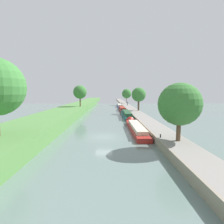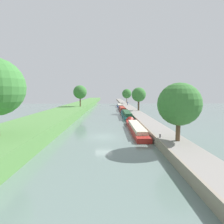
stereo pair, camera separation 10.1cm
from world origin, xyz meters
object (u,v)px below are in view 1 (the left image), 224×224
(narrowboat_teal, at_px, (126,114))
(mooring_bollard_far, at_px, (122,103))
(narrowboat_red, at_px, (136,127))
(person_walking, at_px, (128,103))
(narrowboat_blue, at_px, (119,106))
(mooring_bollard_near, at_px, (160,136))
(narrowboat_maroon, at_px, (122,109))

(narrowboat_teal, height_order, mooring_bollard_far, narrowboat_teal)
(narrowboat_red, height_order, person_walking, person_walking)
(narrowboat_red, xyz_separation_m, narrowboat_teal, (0.03, 17.71, 0.15))
(narrowboat_red, bearing_deg, narrowboat_blue, 89.99)
(mooring_bollard_near, bearing_deg, person_walking, 88.29)
(narrowboat_blue, bearing_deg, mooring_bollard_far, 77.05)
(narrowboat_teal, relative_size, mooring_bollard_far, 38.15)
(narrowboat_blue, bearing_deg, narrowboat_maroon, -90.14)
(narrowboat_teal, relative_size, narrowboat_maroon, 1.13)
(narrowboat_red, distance_m, person_walking, 48.67)
(narrowboat_maroon, bearing_deg, person_walking, 75.52)
(person_walking, distance_m, mooring_bollard_near, 57.82)
(narrowboat_maroon, relative_size, mooring_bollard_far, 33.71)
(narrowboat_red, bearing_deg, narrowboat_maroon, 90.05)
(narrowboat_teal, bearing_deg, narrowboat_blue, 90.04)
(narrowboat_blue, bearing_deg, narrowboat_red, -90.01)
(narrowboat_teal, relative_size, narrowboat_blue, 1.04)
(narrowboat_teal, distance_m, person_walking, 31.04)
(mooring_bollard_far, bearing_deg, narrowboat_maroon, -94.24)
(narrowboat_blue, distance_m, mooring_bollard_far, 8.06)
(narrowboat_red, relative_size, person_walking, 10.16)
(narrowboat_maroon, bearing_deg, narrowboat_blue, 89.86)
(narrowboat_maroon, height_order, mooring_bollard_far, mooring_bollard_far)
(narrowboat_blue, xyz_separation_m, person_walking, (3.53, -3.19, 1.37))
(narrowboat_teal, bearing_deg, person_walking, 83.51)
(mooring_bollard_near, height_order, mooring_bollard_far, same)
(mooring_bollard_far, bearing_deg, mooring_bollard_near, -90.00)
(person_walking, relative_size, mooring_bollard_near, 3.69)
(narrowboat_maroon, distance_m, narrowboat_blue, 17.02)
(narrowboat_blue, bearing_deg, person_walking, -42.16)
(narrowboat_red, xyz_separation_m, narrowboat_maroon, (-0.03, 34.70, 0.06))
(narrowboat_red, distance_m, mooring_bollard_near, 9.48)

